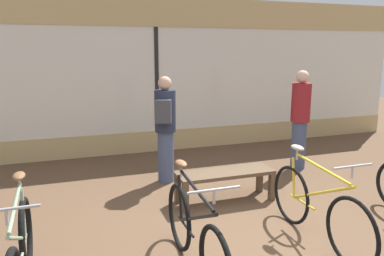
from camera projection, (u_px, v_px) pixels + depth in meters
The scene contains 7 objects.
ground_plane at pixel (249, 245), 4.19m from camera, with size 24.00×24.00×0.00m, color brown.
shop_back_wall at pixel (156, 75), 7.77m from camera, with size 12.00×0.08×3.20m.
bicycle_left at pixel (195, 235), 3.59m from camera, with size 0.46×1.76×1.05m.
bicycle_right at pixel (317, 208), 4.20m from camera, with size 0.46×1.78×1.05m.
display_bench at pixel (225, 177), 5.34m from camera, with size 1.40×0.44×0.45m.
customer_near_rack at pixel (300, 118), 6.73m from camera, with size 0.38×0.38×1.79m.
customer_by_window at pixel (165, 126), 6.02m from camera, with size 0.45×0.55×1.74m.
Camera 1 is at (-1.86, -3.41, 2.15)m, focal length 35.00 mm.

